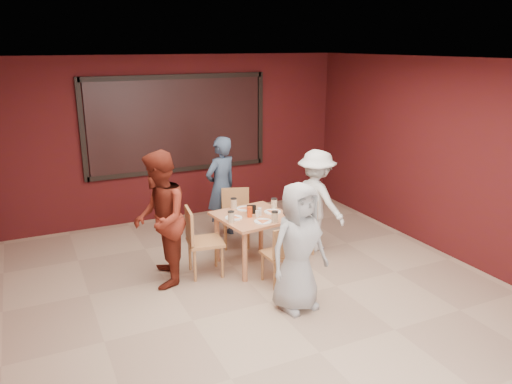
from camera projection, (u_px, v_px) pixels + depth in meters
name	position (u px, v px, depth m)	size (l,w,h in m)	color
floor	(269.00, 302.00, 5.97)	(7.00, 7.00, 0.00)	tan
window_blinds	(178.00, 124.00, 8.48)	(3.00, 0.02, 1.50)	black
dining_table	(253.00, 221.00, 6.80)	(1.04, 1.04, 0.88)	#D98559
chair_front	(282.00, 252.00, 6.28)	(0.41, 0.41, 0.80)	#BE8149
chair_back	(236.00, 214.00, 7.57)	(0.53, 0.53, 0.86)	#BE8149
chair_left	(199.00, 238.00, 6.53)	(0.51, 0.51, 0.93)	#BE8149
chair_right	(302.00, 222.00, 7.27)	(0.42, 0.42, 0.83)	#BE8149
diner_front	(298.00, 247.00, 5.64)	(0.74, 0.48, 1.52)	#9E9E9E
diner_back	(221.00, 187.00, 7.80)	(0.59, 0.39, 1.62)	#33435A
diner_left	(160.00, 219.00, 6.21)	(0.84, 0.66, 1.73)	maroon
diner_right	(316.00, 200.00, 7.33)	(0.98, 0.56, 1.51)	white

